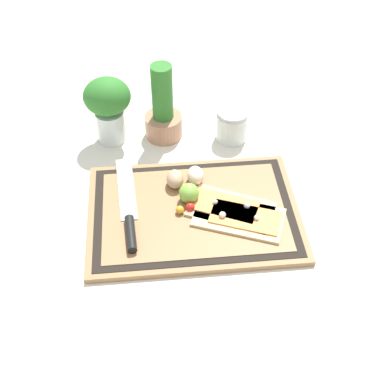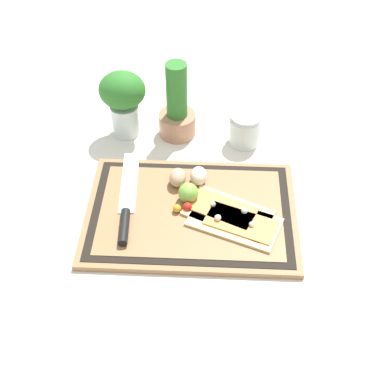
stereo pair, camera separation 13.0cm
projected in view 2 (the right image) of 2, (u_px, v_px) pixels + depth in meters
name	position (u px, v px, depth m)	size (l,w,h in m)	color
ground_plane	(191.00, 215.00, 1.29)	(6.00, 6.00, 0.00)	silver
cutting_board	(191.00, 213.00, 1.28)	(0.51, 0.36, 0.02)	#997047
pizza_slice_near	(236.00, 222.00, 1.24)	(0.23, 0.18, 0.02)	#DBBC7F
pizza_slice_far	(227.00, 212.00, 1.27)	(0.23, 0.18, 0.02)	#DBBC7F
knife	(126.00, 210.00, 1.27)	(0.05, 0.32, 0.02)	silver
egg_brown	(178.00, 177.00, 1.33)	(0.04, 0.05, 0.04)	tan
egg_pink	(199.00, 176.00, 1.33)	(0.04, 0.05, 0.04)	beige
lime	(188.00, 193.00, 1.28)	(0.05, 0.05, 0.05)	#7FB742
cherry_tomato_red	(187.00, 208.00, 1.27)	(0.02, 0.02, 0.02)	red
cherry_tomato_yellow	(177.00, 208.00, 1.27)	(0.02, 0.02, 0.02)	gold
herb_pot	(177.00, 111.00, 1.46)	(0.10, 0.10, 0.22)	#AD7A5B
sauce_jar	(245.00, 131.00, 1.46)	(0.09, 0.09, 0.09)	silver
herb_glass	(123.00, 99.00, 1.44)	(0.13, 0.11, 0.19)	silver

